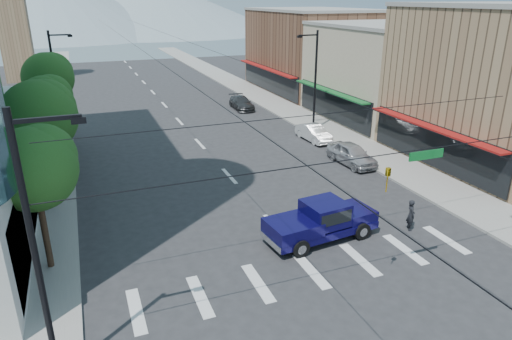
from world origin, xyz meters
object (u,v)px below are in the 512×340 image
at_px(pedestrian, 411,215).
at_px(parked_car_mid, 314,133).
at_px(parked_car_near, 352,154).
at_px(parked_car_far, 242,103).
at_px(pickup_truck, 321,220).

distance_m(pedestrian, parked_car_mid, 16.46).
bearing_deg(parked_car_near, parked_car_mid, 84.95).
xyz_separation_m(parked_car_near, parked_car_mid, (0.19, 6.30, -0.10)).
xyz_separation_m(pedestrian, parked_car_far, (1.05, 29.67, -0.17)).
relative_size(pedestrian, parked_car_far, 0.36).
distance_m(parked_car_near, parked_car_mid, 6.30).
bearing_deg(pickup_truck, parked_car_mid, 56.93).
xyz_separation_m(pickup_truck, pedestrian, (4.95, -0.86, -0.19)).
relative_size(parked_car_near, parked_car_far, 0.98).
distance_m(parked_car_near, parked_car_far, 19.82).
height_order(pickup_truck, pedestrian, pickup_truck).
height_order(parked_car_near, parked_car_mid, parked_car_near).
distance_m(pickup_truck, parked_car_far, 29.43).
distance_m(parked_car_mid, parked_car_far, 13.58).
bearing_deg(parked_car_mid, pedestrian, -103.00).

